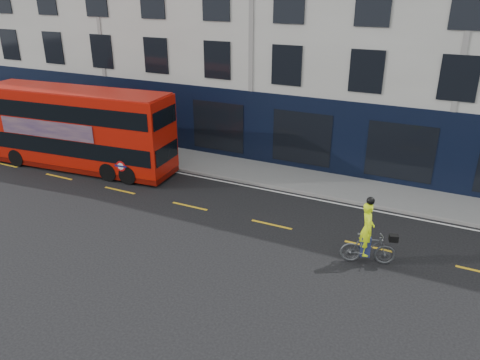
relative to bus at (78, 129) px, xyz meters
The scene contains 8 objects.
ground 8.70m from the bus, 21.70° to the right, with size 120.00×120.00×0.00m, color black.
pavement 8.79m from the bus, 23.44° to the left, with size 60.00×3.00×0.12m, color gray.
kerb 8.32m from the bus, 13.59° to the left, with size 60.00×0.12×0.13m, color gray.
building_terrace 13.63m from the bus, 51.52° to the left, with size 50.00×10.07×15.00m.
road_edge_line 8.28m from the bus, 11.49° to the left, with size 58.00×0.10×0.01m, color silver.
lane_dashes 8.28m from the bus, 11.64° to the right, with size 58.00×0.12×0.01m, color gold, non-canonical shape.
bus is the anchor object (origin of this frame).
cyclist 16.27m from the bus, ahead, with size 2.03×1.11×2.60m.
Camera 1 is at (10.39, -14.63, 9.31)m, focal length 35.00 mm.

